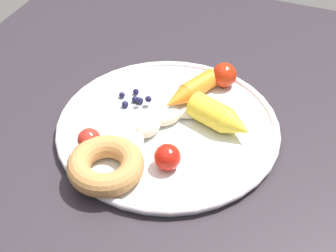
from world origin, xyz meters
The scene contains 10 objects.
dining_table centered at (0.00, 0.00, 0.67)m, with size 0.92×0.95×0.77m.
plate centered at (-0.05, 0.02, 0.78)m, with size 0.36×0.36×0.02m.
banana centered at (-0.08, 0.03, 0.80)m, with size 0.19×0.10×0.03m.
carrot_orange centered at (0.03, 0.01, 0.80)m, with size 0.12×0.08×0.03m.
carrot_yellow centered at (-0.02, -0.06, 0.81)m, with size 0.08×0.11×0.04m.
donut centered at (-0.18, 0.06, 0.80)m, with size 0.11×0.11×0.03m, color #BF8247.
blueberry_pile centered at (-0.01, 0.09, 0.79)m, with size 0.05×0.06×0.02m.
tomato_near centered at (0.09, -0.03, 0.81)m, with size 0.04×0.04×0.04m, color red.
tomato_mid centered at (-0.14, 0.11, 0.80)m, with size 0.04×0.04×0.04m, color red.
tomato_far centered at (-0.13, -0.02, 0.81)m, with size 0.04×0.04×0.04m, color red.
Camera 1 is at (-0.60, -0.20, 1.32)m, focal length 53.44 mm.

